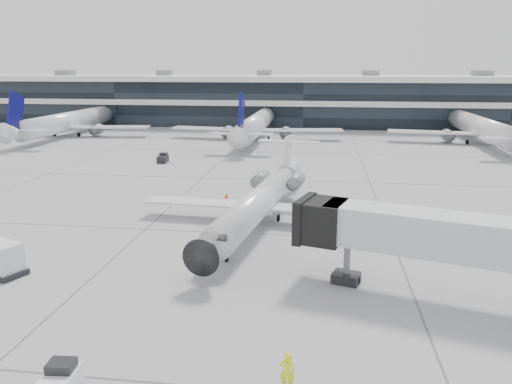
# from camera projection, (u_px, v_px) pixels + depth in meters

# --- Properties ---
(ground) EXTENTS (220.00, 220.00, 0.00)m
(ground) POSITION_uv_depth(u_px,v_px,m) (265.00, 234.00, 40.20)
(ground) COLOR gray
(ground) RESTS_ON ground
(terminal) EXTENTS (170.00, 22.00, 10.00)m
(terminal) POSITION_uv_depth(u_px,v_px,m) (305.00, 103.00, 117.82)
(terminal) COLOR black
(terminal) RESTS_ON ground
(bg_jet_left) EXTENTS (32.00, 40.00, 9.60)m
(bg_jet_left) POSITION_uv_depth(u_px,v_px,m) (72.00, 135.00, 98.88)
(bg_jet_left) COLOR white
(bg_jet_left) RESTS_ON ground
(bg_jet_center) EXTENTS (32.00, 40.00, 9.60)m
(bg_jet_center) POSITION_uv_depth(u_px,v_px,m) (257.00, 139.00, 94.11)
(bg_jet_center) COLOR white
(bg_jet_center) RESTS_ON ground
(bg_jet_right) EXTENTS (32.00, 40.00, 9.60)m
(bg_jet_right) POSITION_uv_depth(u_px,v_px,m) (478.00, 143.00, 88.95)
(bg_jet_right) COLOR white
(bg_jet_right) RESTS_ON ground
(regional_jet) EXTENTS (21.26, 26.53, 6.13)m
(regional_jet) POSITION_uv_depth(u_px,v_px,m) (261.00, 200.00, 42.65)
(regional_jet) COLOR silver
(regional_jet) RESTS_ON ground
(jet_bridge) EXTENTS (16.19, 7.56, 5.29)m
(jet_bridge) POSITION_uv_depth(u_px,v_px,m) (453.00, 238.00, 27.84)
(jet_bridge) COLOR #AAABAE
(jet_bridge) RESTS_ON ground
(ramp_worker) EXTENTS (0.69, 0.48, 1.78)m
(ramp_worker) POSITION_uv_depth(u_px,v_px,m) (287.00, 371.00, 20.61)
(ramp_worker) COLOR #F3FB1A
(ramp_worker) RESTS_ON ground
(baggage_tug) EXTENTS (1.40, 2.21, 1.35)m
(baggage_tug) POSITION_uv_depth(u_px,v_px,m) (58.00, 384.00, 20.25)
(baggage_tug) COLOR white
(baggage_tug) RESTS_ON ground
(cargo_uld) EXTENTS (3.10, 2.74, 2.09)m
(cargo_uld) POSITION_uv_depth(u_px,v_px,m) (3.00, 260.00, 32.13)
(cargo_uld) COLOR black
(cargo_uld) RESTS_ON ground
(traffic_cone) EXTENTS (0.50, 0.50, 0.56)m
(traffic_cone) POSITION_uv_depth(u_px,v_px,m) (226.00, 196.00, 51.26)
(traffic_cone) COLOR #FF340D
(traffic_cone) RESTS_ON ground
(far_tug) EXTENTS (1.30, 2.13, 1.33)m
(far_tug) POSITION_uv_depth(u_px,v_px,m) (163.00, 158.00, 70.53)
(far_tug) COLOR black
(far_tug) RESTS_ON ground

